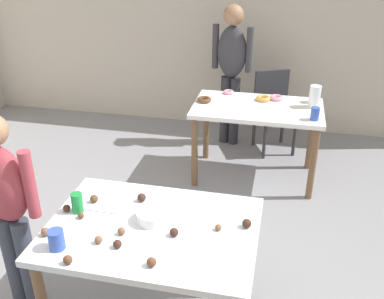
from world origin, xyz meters
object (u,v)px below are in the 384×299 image
pitcher_far (315,97)px  mixing_bowl (153,216)px  person_girl_near (7,203)px  chair_far_table (273,106)px  dining_table_far (257,117)px  dining_table_near (153,240)px  person_adult_far (232,64)px  soda_can (77,203)px

pitcher_far → mixing_bowl: bearing=-115.1°
person_girl_near → chair_far_table: bearing=62.3°
dining_table_far → chair_far_table: bearing=79.5°
dining_table_near → person_girl_near: bearing=-177.7°
pitcher_far → chair_far_table: bearing=121.4°
person_girl_near → pitcher_far: size_ratio=6.60×
person_adult_far → mixing_bowl: person_adult_far is taller
person_adult_far → pitcher_far: (0.86, -0.64, -0.08)m
dining_table_far → soda_can: bearing=-114.8°
person_girl_near → mixing_bowl: (0.86, 0.09, -0.02)m
person_girl_near → person_adult_far: person_adult_far is taller
chair_far_table → person_girl_near: size_ratio=0.64×
dining_table_near → mixing_bowl: bearing=100.5°
pitcher_far → person_girl_near: bearing=-130.6°
dining_table_far → mixing_bowl: 1.97m
dining_table_near → soda_can: soda_can is taller
person_adult_far → mixing_bowl: 2.66m
mixing_bowl → pitcher_far: size_ratio=0.87×
dining_table_far → pitcher_far: bearing=10.0°
dining_table_near → person_girl_near: (-0.87, -0.03, 0.15)m
person_girl_near → dining_table_near: bearing=2.3°
mixing_bowl → soda_can: size_ratio=1.48×
mixing_bowl → person_girl_near: bearing=-174.1°
dining_table_far → mixing_bowl: mixing_bowl is taller
person_adult_far → mixing_bowl: size_ratio=8.56×
dining_table_near → pitcher_far: (0.93, 2.06, 0.20)m
mixing_bowl → person_adult_far: bearing=88.2°
dining_table_near → soda_can: bearing=174.1°
dining_table_far → chair_far_table: size_ratio=1.38×
dining_table_near → dining_table_far: 2.02m
dining_table_near → person_adult_far: bearing=88.5°
chair_far_table → person_adult_far: person_adult_far is taller
dining_table_far → soda_can: size_ratio=9.82×
person_girl_near → mixing_bowl: 0.86m
pitcher_far → dining_table_near: bearing=-114.3°
dining_table_far → person_adult_far: (-0.35, 0.73, 0.29)m
dining_table_far → mixing_bowl: size_ratio=6.64×
dining_table_near → person_adult_far: 2.72m
person_girl_near → person_adult_far: 2.90m
dining_table_far → dining_table_near: bearing=-102.1°
dining_table_far → chair_far_table: (0.13, 0.70, -0.15)m
person_girl_near → soda_can: 0.41m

